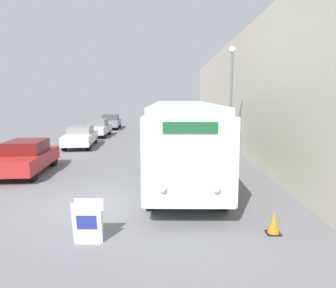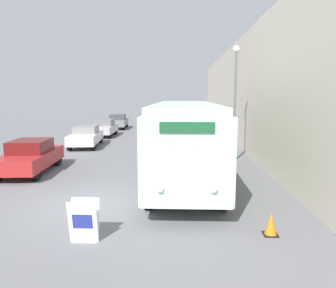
{
  "view_description": "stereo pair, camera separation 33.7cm",
  "coord_description": "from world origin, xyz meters",
  "px_view_note": "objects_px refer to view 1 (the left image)",
  "views": [
    {
      "loc": [
        2.51,
        -10.04,
        3.51
      ],
      "look_at": [
        2.4,
        1.08,
        1.85
      ],
      "focal_mm": 35.0,
      "sensor_mm": 36.0,
      "label": 1
    },
    {
      "loc": [
        2.85,
        -10.03,
        3.51
      ],
      "look_at": [
        2.4,
        1.08,
        1.85
      ],
      "focal_mm": 35.0,
      "sensor_mm": 36.0,
      "label": 2
    }
  ],
  "objects_px": {
    "vintage_bus": "(183,136)",
    "sign_board": "(88,223)",
    "parked_car_near": "(26,157)",
    "parked_car_mid": "(81,136)",
    "parked_car_far": "(98,128)",
    "traffic_cone": "(274,223)",
    "parked_car_distant": "(111,121)",
    "streetlamp": "(231,87)"
  },
  "relations": [
    {
      "from": "parked_car_near",
      "to": "parked_car_far",
      "type": "relative_size",
      "value": 1.06
    },
    {
      "from": "parked_car_far",
      "to": "parked_car_distant",
      "type": "bearing_deg",
      "value": 89.71
    },
    {
      "from": "parked_car_near",
      "to": "parked_car_mid",
      "type": "height_order",
      "value": "parked_car_near"
    },
    {
      "from": "vintage_bus",
      "to": "sign_board",
      "type": "bearing_deg",
      "value": -111.09
    },
    {
      "from": "parked_car_distant",
      "to": "parked_car_near",
      "type": "bearing_deg",
      "value": -94.03
    },
    {
      "from": "parked_car_far",
      "to": "traffic_cone",
      "type": "xyz_separation_m",
      "value": [
        8.95,
        -20.01,
        -0.47
      ]
    },
    {
      "from": "sign_board",
      "to": "traffic_cone",
      "type": "bearing_deg",
      "value": 7.07
    },
    {
      "from": "vintage_bus",
      "to": "parked_car_far",
      "type": "distance_m",
      "value": 15.75
    },
    {
      "from": "parked_car_mid",
      "to": "parked_car_distant",
      "type": "height_order",
      "value": "parked_car_distant"
    },
    {
      "from": "sign_board",
      "to": "streetlamp",
      "type": "xyz_separation_m",
      "value": [
        5.11,
        9.85,
        3.42
      ]
    },
    {
      "from": "parked_car_far",
      "to": "vintage_bus",
      "type": "bearing_deg",
      "value": -65.59
    },
    {
      "from": "parked_car_near",
      "to": "parked_car_far",
      "type": "distance_m",
      "value": 13.51
    },
    {
      "from": "streetlamp",
      "to": "parked_car_near",
      "type": "distance_m",
      "value": 10.57
    },
    {
      "from": "parked_car_mid",
      "to": "parked_car_distant",
      "type": "bearing_deg",
      "value": 85.04
    },
    {
      "from": "vintage_bus",
      "to": "sign_board",
      "type": "xyz_separation_m",
      "value": [
        -2.47,
        -6.42,
        -1.31
      ]
    },
    {
      "from": "sign_board",
      "to": "traffic_cone",
      "type": "distance_m",
      "value": 4.65
    },
    {
      "from": "parked_car_far",
      "to": "streetlamp",
      "type": "bearing_deg",
      "value": -49.9
    },
    {
      "from": "vintage_bus",
      "to": "parked_car_near",
      "type": "bearing_deg",
      "value": 174.74
    },
    {
      "from": "parked_car_near",
      "to": "parked_car_distant",
      "type": "bearing_deg",
      "value": 85.41
    },
    {
      "from": "vintage_bus",
      "to": "parked_car_mid",
      "type": "xyz_separation_m",
      "value": [
        -6.73,
        8.41,
        -1.08
      ]
    },
    {
      "from": "streetlamp",
      "to": "parked_car_mid",
      "type": "xyz_separation_m",
      "value": [
        -9.36,
        4.97,
        -3.2
      ]
    },
    {
      "from": "sign_board",
      "to": "parked_car_near",
      "type": "height_order",
      "value": "parked_car_near"
    },
    {
      "from": "vintage_bus",
      "to": "parked_car_near",
      "type": "height_order",
      "value": "vintage_bus"
    },
    {
      "from": "parked_car_distant",
      "to": "streetlamp",
      "type": "bearing_deg",
      "value": -64.83
    },
    {
      "from": "parked_car_distant",
      "to": "parked_car_far",
      "type": "bearing_deg",
      "value": -92.69
    },
    {
      "from": "traffic_cone",
      "to": "parked_car_mid",
      "type": "bearing_deg",
      "value": 121.86
    },
    {
      "from": "parked_car_near",
      "to": "parked_car_distant",
      "type": "xyz_separation_m",
      "value": [
        0.12,
        20.14,
        0.02
      ]
    },
    {
      "from": "streetlamp",
      "to": "parked_car_far",
      "type": "relative_size",
      "value": 1.4
    },
    {
      "from": "vintage_bus",
      "to": "parked_car_distant",
      "type": "height_order",
      "value": "vintage_bus"
    },
    {
      "from": "parked_car_far",
      "to": "traffic_cone",
      "type": "height_order",
      "value": "parked_car_far"
    },
    {
      "from": "traffic_cone",
      "to": "streetlamp",
      "type": "bearing_deg",
      "value": 86.89
    },
    {
      "from": "parked_car_near",
      "to": "parked_car_distant",
      "type": "distance_m",
      "value": 20.14
    },
    {
      "from": "parked_car_near",
      "to": "parked_car_mid",
      "type": "distance_m",
      "value": 7.77
    },
    {
      "from": "sign_board",
      "to": "parked_car_distant",
      "type": "height_order",
      "value": "parked_car_distant"
    },
    {
      "from": "parked_car_near",
      "to": "traffic_cone",
      "type": "distance_m",
      "value": 11.26
    },
    {
      "from": "parked_car_near",
      "to": "parked_car_far",
      "type": "height_order",
      "value": "parked_car_near"
    },
    {
      "from": "sign_board",
      "to": "parked_car_mid",
      "type": "relative_size",
      "value": 0.21
    },
    {
      "from": "vintage_bus",
      "to": "traffic_cone",
      "type": "height_order",
      "value": "vintage_bus"
    },
    {
      "from": "parked_car_distant",
      "to": "traffic_cone",
      "type": "distance_m",
      "value": 28.14
    },
    {
      "from": "sign_board",
      "to": "traffic_cone",
      "type": "height_order",
      "value": "sign_board"
    },
    {
      "from": "vintage_bus",
      "to": "sign_board",
      "type": "distance_m",
      "value": 7.0
    },
    {
      "from": "streetlamp",
      "to": "parked_car_mid",
      "type": "distance_m",
      "value": 11.07
    }
  ]
}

